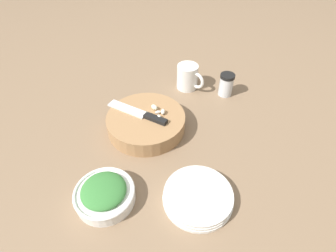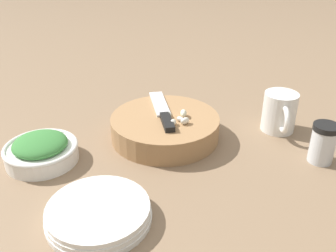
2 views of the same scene
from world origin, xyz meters
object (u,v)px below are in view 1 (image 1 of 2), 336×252
(cutting_board, at_px, (146,122))
(spice_jar, at_px, (226,85))
(herb_bowl, at_px, (105,194))
(chef_knife, at_px, (141,114))
(coffee_mug, at_px, (188,77))
(plate_stack, at_px, (198,196))
(garlic_cloves, at_px, (157,112))

(cutting_board, bearing_deg, spice_jar, 135.05)
(herb_bowl, xyz_separation_m, spice_jar, (-0.53, 0.28, 0.02))
(chef_knife, xyz_separation_m, spice_jar, (-0.24, 0.27, -0.01))
(cutting_board, relative_size, coffee_mug, 2.30)
(coffee_mug, relative_size, plate_stack, 0.61)
(cutting_board, bearing_deg, plate_stack, 40.71)
(cutting_board, relative_size, chef_knife, 1.19)
(herb_bowl, xyz_separation_m, coffee_mug, (-0.55, 0.13, 0.02))
(herb_bowl, distance_m, spice_jar, 0.60)
(spice_jar, distance_m, plate_stack, 0.49)
(spice_jar, bearing_deg, herb_bowl, -27.97)
(cutting_board, distance_m, garlic_cloves, 0.05)
(garlic_cloves, bearing_deg, plate_stack, 33.66)
(cutting_board, height_order, chef_knife, chef_knife)
(chef_knife, bearing_deg, plate_stack, -119.79)
(garlic_cloves, xyz_separation_m, herb_bowl, (0.30, -0.07, -0.03))
(garlic_cloves, xyz_separation_m, coffee_mug, (-0.24, 0.07, -0.01))
(cutting_board, bearing_deg, coffee_mug, 159.43)
(garlic_cloves, height_order, plate_stack, garlic_cloves)
(plate_stack, bearing_deg, garlic_cloves, -146.34)
(spice_jar, distance_m, coffee_mug, 0.15)
(spice_jar, relative_size, coffee_mug, 0.79)
(chef_knife, bearing_deg, spice_jar, -29.81)
(plate_stack, bearing_deg, herb_bowl, -78.49)
(cutting_board, height_order, plate_stack, cutting_board)
(herb_bowl, height_order, plate_stack, herb_bowl)
(chef_knife, height_order, spice_jar, spice_jar)
(garlic_cloves, relative_size, plate_stack, 0.37)
(cutting_board, xyz_separation_m, garlic_cloves, (-0.02, 0.03, 0.03))
(plate_stack, bearing_deg, coffee_mug, -168.39)
(herb_bowl, bearing_deg, spice_jar, 152.03)
(garlic_cloves, distance_m, herb_bowl, 0.31)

